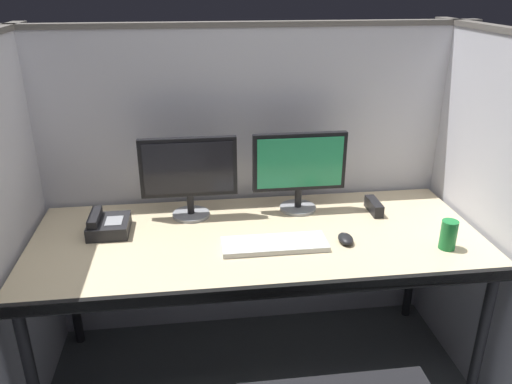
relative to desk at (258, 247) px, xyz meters
name	(u,v)px	position (x,y,z in m)	size (l,w,h in m)	color
cubicle_partition_rear	(246,185)	(0.00, 0.46, 0.10)	(2.21, 0.06, 1.57)	silver
cubicle_partition_left	(2,252)	(-0.99, -0.09, 0.10)	(0.06, 1.41, 1.57)	silver
cubicle_partition_right	(491,222)	(0.99, -0.09, 0.10)	(0.06, 1.41, 1.57)	silver
desk	(258,247)	(0.00, 0.00, 0.00)	(1.90, 0.80, 0.74)	beige
monitor_left	(189,172)	(-0.28, 0.24, 0.27)	(0.43, 0.17, 0.37)	gray
monitor_right	(299,167)	(0.22, 0.25, 0.27)	(0.43, 0.17, 0.37)	gray
keyboard_main	(274,244)	(0.06, -0.09, 0.06)	(0.43, 0.15, 0.02)	silver
computer_mouse	(346,239)	(0.35, -0.10, 0.07)	(0.06, 0.10, 0.04)	black
red_stapler	(374,206)	(0.57, 0.18, 0.08)	(0.04, 0.15, 0.06)	black
desk_phone	(108,225)	(-0.63, 0.12, 0.08)	(0.17, 0.19, 0.09)	black
soda_can	(448,235)	(0.75, -0.19, 0.11)	(0.07, 0.07, 0.12)	#197233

